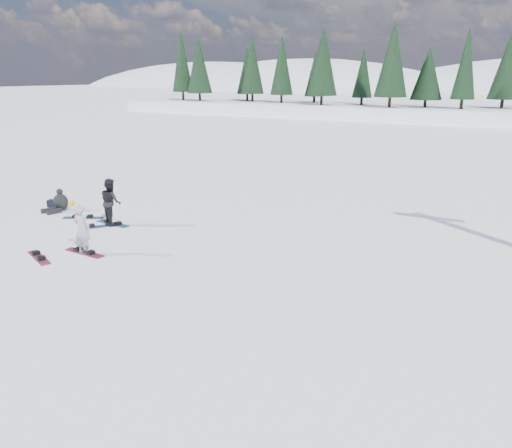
{
  "coord_description": "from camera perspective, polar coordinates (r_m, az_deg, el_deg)",
  "views": [
    {
      "loc": [
        10.77,
        -10.29,
        5.25
      ],
      "look_at": [
        3.93,
        1.75,
        1.1
      ],
      "focal_mm": 35.0,
      "sensor_mm": 36.0,
      "label": 1
    }
  ],
  "objects": [
    {
      "name": "alpine_backdrop",
      "position": [
        201.64,
        23.43,
        9.87
      ],
      "size": [
        412.5,
        227.0,
        53.2
      ],
      "color": "white",
      "rests_on": "ground"
    },
    {
      "name": "gear_bag",
      "position": [
        22.24,
        -22.12,
        2.19
      ],
      "size": [
        0.52,
        0.42,
        0.3
      ],
      "primitive_type": "cube",
      "rotation": [
        0.0,
        0.0,
        0.3
      ],
      "color": "black",
      "rests_on": "ground"
    },
    {
      "name": "seated_rider",
      "position": [
        21.51,
        -21.54,
        2.32
      ],
      "size": [
        0.79,
        1.15,
        0.89
      ],
      "rotation": [
        0.0,
        0.0,
        -0.36
      ],
      "color": "black",
      "rests_on": "ground"
    },
    {
      "name": "snowboard_loose_c",
      "position": [
        20.14,
        -19.17,
        0.67
      ],
      "size": [
        1.45,
        0.96,
        0.03
      ],
      "primitive_type": "cube",
      "rotation": [
        0.0,
        0.0,
        0.5
      ],
      "color": "#19568C",
      "rests_on": "ground"
    },
    {
      "name": "snowboard_man",
      "position": [
        19.0,
        -16.04,
        0.03
      ],
      "size": [
        1.51,
        0.37,
        0.03
      ],
      "primitive_type": "cube",
      "rotation": [
        0.0,
        0.0,
        -0.06
      ],
      "color": "#19678C",
      "rests_on": "ground"
    },
    {
      "name": "snowboard_loose_b",
      "position": [
        16.26,
        -23.56,
        -3.54
      ],
      "size": [
        1.49,
        0.83,
        0.03
      ],
      "primitive_type": "cube",
      "rotation": [
        0.0,
        0.0,
        -0.39
      ],
      "color": "#A02349",
      "rests_on": "ground"
    },
    {
      "name": "ground",
      "position": [
        15.79,
        -15.74,
        -3.39
      ],
      "size": [
        420.0,
        420.0,
        0.0
      ],
      "primitive_type": "plane",
      "color": "white",
      "rests_on": "ground"
    },
    {
      "name": "snowboard_woman",
      "position": [
        16.18,
        -19.02,
        -3.14
      ],
      "size": [
        1.51,
        0.34,
        0.03
      ],
      "primitive_type": "cube",
      "rotation": [
        0.0,
        0.0,
        -0.04
      ],
      "color": "maroon",
      "rests_on": "ground"
    },
    {
      "name": "snowboard_loose_a",
      "position": [
        18.8,
        -17.38,
        -0.26
      ],
      "size": [
        1.13,
        1.37,
        0.03
      ],
      "primitive_type": "cube",
      "rotation": [
        0.0,
        0.0,
        0.92
      ],
      "color": "navy",
      "rests_on": "ground"
    },
    {
      "name": "snowboarder_woman",
      "position": [
        15.95,
        -19.29,
        -0.54
      ],
      "size": [
        0.61,
        0.45,
        1.67
      ],
      "rotation": [
        0.0,
        0.0,
        3.31
      ],
      "color": "#B1B1B6",
      "rests_on": "ground"
    },
    {
      "name": "snowboarder_man",
      "position": [
        18.79,
        -16.24,
        2.47
      ],
      "size": [
        1.03,
        0.95,
        1.7
      ],
      "primitive_type": "imported",
      "rotation": [
        0.0,
        0.0,
        2.67
      ],
      "color": "black",
      "rests_on": "ground"
    }
  ]
}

